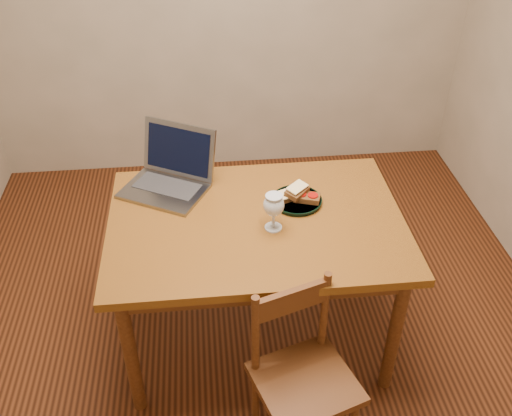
{
  "coord_description": "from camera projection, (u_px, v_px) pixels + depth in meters",
  "views": [
    {
      "loc": [
        -0.18,
        -2.05,
        2.28
      ],
      "look_at": [
        0.02,
        -0.07,
        0.8
      ],
      "focal_mm": 40.0,
      "sensor_mm": 36.0,
      "label": 1
    }
  ],
  "objects": [
    {
      "name": "table",
      "position": [
        256.0,
        235.0,
        2.56
      ],
      "size": [
        1.3,
        0.9,
        0.74
      ],
      "color": "#562E0E",
      "rests_on": "floor"
    },
    {
      "name": "sandwich_top",
      "position": [
        297.0,
        190.0,
        2.57
      ],
      "size": [
        0.13,
        0.13,
        0.04
      ],
      "primitive_type": null,
      "rotation": [
        0.0,
        0.0,
        0.84
      ],
      "color": "#381E0C",
      "rests_on": "plate"
    },
    {
      "name": "floor",
      "position": [
        251.0,
        322.0,
        3.01
      ],
      "size": [
        3.2,
        3.2,
        0.02
      ],
      "primitive_type": "cube",
      "color": "black",
      "rests_on": "ground"
    },
    {
      "name": "sandwich_tomato",
      "position": [
        307.0,
        197.0,
        2.58
      ],
      "size": [
        0.13,
        0.1,
        0.04
      ],
      "primitive_type": null,
      "rotation": [
        0.0,
        0.0,
        -0.32
      ],
      "color": "#381E0C",
      "rests_on": "plate"
    },
    {
      "name": "sandwich_cheese",
      "position": [
        288.0,
        195.0,
        2.59
      ],
      "size": [
        0.13,
        0.1,
        0.03
      ],
      "primitive_type": null,
      "rotation": [
        0.0,
        0.0,
        0.36
      ],
      "color": "#381E0C",
      "rests_on": "plate"
    },
    {
      "name": "chair",
      "position": [
        303.0,
        371.0,
        2.23
      ],
      "size": [
        0.47,
        0.46,
        0.4
      ],
      "rotation": [
        0.0,
        0.0,
        0.32
      ],
      "color": "#3C1E0C",
      "rests_on": "floor"
    },
    {
      "name": "milk_glass",
      "position": [
        274.0,
        212.0,
        2.41
      ],
      "size": [
        0.09,
        0.09,
        0.17
      ],
      "primitive_type": null,
      "color": "white",
      "rests_on": "table"
    },
    {
      "name": "plate",
      "position": [
        297.0,
        201.0,
        2.6
      ],
      "size": [
        0.23,
        0.23,
        0.02
      ],
      "primitive_type": "cylinder",
      "color": "black",
      "rests_on": "table"
    },
    {
      "name": "laptop",
      "position": [
        171.0,
        171.0,
        2.69
      ],
      "size": [
        0.49,
        0.48,
        0.27
      ],
      "rotation": [
        0.0,
        0.0,
        -0.5
      ],
      "color": "slate",
      "rests_on": "table"
    }
  ]
}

